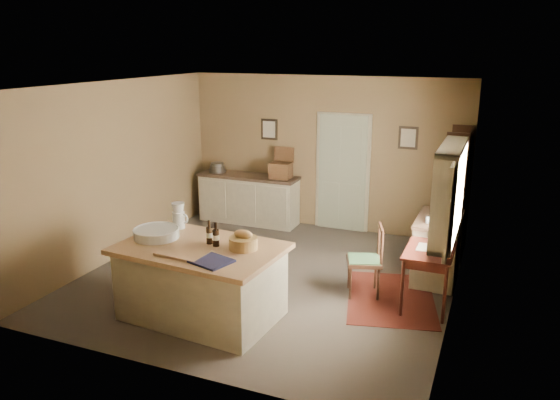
# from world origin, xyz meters

# --- Properties ---
(ground) EXTENTS (5.00, 5.00, 0.00)m
(ground) POSITION_xyz_m (0.00, 0.00, 0.00)
(ground) COLOR #4F453C
(ground) RESTS_ON ground
(wall_back) EXTENTS (5.00, 0.10, 2.70)m
(wall_back) POSITION_xyz_m (0.00, 2.50, 1.35)
(wall_back) COLOR brown
(wall_back) RESTS_ON ground
(wall_front) EXTENTS (5.00, 0.10, 2.70)m
(wall_front) POSITION_xyz_m (0.00, -2.50, 1.35)
(wall_front) COLOR brown
(wall_front) RESTS_ON ground
(wall_left) EXTENTS (0.10, 5.00, 2.70)m
(wall_left) POSITION_xyz_m (-2.50, 0.00, 1.35)
(wall_left) COLOR brown
(wall_left) RESTS_ON ground
(wall_right) EXTENTS (0.10, 5.00, 2.70)m
(wall_right) POSITION_xyz_m (2.50, 0.00, 1.35)
(wall_right) COLOR brown
(wall_right) RESTS_ON ground
(ceiling) EXTENTS (5.00, 5.00, 0.00)m
(ceiling) POSITION_xyz_m (0.00, 0.00, 2.70)
(ceiling) COLOR silver
(ceiling) RESTS_ON wall_back
(door) EXTENTS (0.97, 0.06, 2.11)m
(door) POSITION_xyz_m (0.35, 2.47, 1.05)
(door) COLOR #A6AD91
(door) RESTS_ON ground
(framed_prints) EXTENTS (2.82, 0.02, 0.38)m
(framed_prints) POSITION_xyz_m (0.20, 2.48, 1.72)
(framed_prints) COLOR black
(framed_prints) RESTS_ON ground
(window) EXTENTS (0.25, 1.99, 1.12)m
(window) POSITION_xyz_m (2.42, -0.20, 1.55)
(window) COLOR beige
(window) RESTS_ON ground
(work_island) EXTENTS (2.00, 1.39, 1.20)m
(work_island) POSITION_xyz_m (-0.30, -1.36, 0.48)
(work_island) COLOR beige
(work_island) RESTS_ON ground
(sideboard) EXTENTS (1.87, 0.53, 1.18)m
(sideboard) POSITION_xyz_m (-1.34, 2.20, 0.48)
(sideboard) COLOR beige
(sideboard) RESTS_ON ground
(rug) EXTENTS (1.44, 1.81, 0.01)m
(rug) POSITION_xyz_m (1.75, -0.01, 0.00)
(rug) COLOR #4D160F
(rug) RESTS_ON ground
(writing_desk) EXTENTS (0.58, 0.95, 0.82)m
(writing_desk) POSITION_xyz_m (2.20, -0.01, 0.67)
(writing_desk) COLOR #3A150F
(writing_desk) RESTS_ON ground
(desk_chair) EXTENTS (0.56, 0.56, 0.94)m
(desk_chair) POSITION_xyz_m (1.38, -0.02, 0.47)
(desk_chair) COLOR black
(desk_chair) RESTS_ON ground
(right_cabinet) EXTENTS (0.59, 1.07, 0.99)m
(right_cabinet) POSITION_xyz_m (2.20, 0.88, 0.46)
(right_cabinet) COLOR beige
(right_cabinet) RESTS_ON ground
(shelving_unit) EXTENTS (0.34, 0.89, 1.99)m
(shelving_unit) POSITION_xyz_m (2.35, 2.00, 0.99)
(shelving_unit) COLOR black
(shelving_unit) RESTS_ON ground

